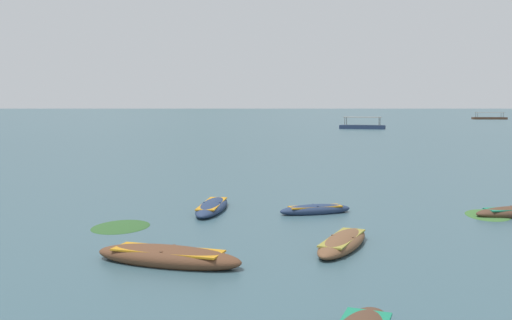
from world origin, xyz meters
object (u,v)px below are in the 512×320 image
Objects in this scene: rowboat_2 at (315,210)px; rowboat_7 at (342,243)px; ferry_0 at (489,118)px; ferry_1 at (362,127)px; rowboat_3 at (168,257)px; rowboat_6 at (212,207)px.

rowboat_7 is (0.76, -5.62, 0.01)m from rowboat_2.
ferry_0 reaches higher than rowboat_2.
rowboat_2 is 89.23m from ferry_1.
ferry_0 is 98.79m from ferry_1.
rowboat_7 is at bearing 24.22° from rowboat_3.
rowboat_2 is at bearing 61.57° from rowboat_3.
ferry_0 reaches higher than rowboat_7.
rowboat_3 is at bearing -118.43° from rowboat_2.
rowboat_2 is at bearing -3.50° from rowboat_6.
rowboat_2 is at bearing 97.69° from rowboat_7.
ferry_1 is (15.00, 88.33, 0.29)m from rowboat_6.
rowboat_7 is 0.36× the size of ferry_0.
ferry_0 is (65.56, 181.28, 0.24)m from rowboat_3.
ferry_0 is at bearing 70.53° from rowboat_2.
ferry_0 reaches higher than rowboat_6.
rowboat_6 reaches higher than rowboat_2.
rowboat_3 is 0.42× the size of ferry_0.
rowboat_7 is (5.03, 2.26, -0.04)m from rowboat_3.
rowboat_6 is 0.49× the size of ferry_1.
rowboat_7 is at bearing -95.98° from ferry_1.
ferry_1 is at bearing 84.02° from rowboat_7.
ferry_0 is (61.29, 173.40, 0.29)m from rowboat_2.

